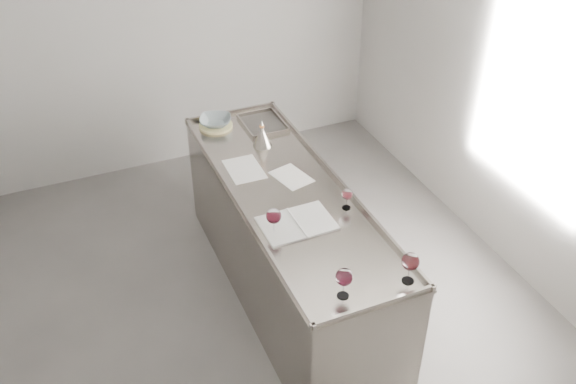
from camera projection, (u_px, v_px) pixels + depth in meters
name	position (u px, v px, depth m)	size (l,w,h in m)	color
room_shell	(229.00, 173.00, 3.69)	(4.54, 5.04, 2.84)	#575452
counter	(288.00, 244.00, 4.61)	(0.77, 2.42, 0.97)	gray
wine_glass_left	(274.00, 217.00, 3.89)	(0.09, 0.09, 0.19)	white
wine_glass_middle	(344.00, 278.00, 3.44)	(0.10, 0.10, 0.19)	white
wine_glass_right	(410.00, 262.00, 3.54)	(0.10, 0.10, 0.20)	white
wine_glass_small	(347.00, 195.00, 4.13)	(0.07, 0.07, 0.15)	white
notebook	(297.00, 223.00, 4.04)	(0.46, 0.32, 0.02)	white
loose_paper_top	(291.00, 177.00, 4.48)	(0.20, 0.29, 0.00)	white
loose_paper_under	(244.00, 169.00, 4.55)	(0.24, 0.34, 0.00)	silver
trivet	(216.00, 126.00, 5.05)	(0.27, 0.27, 0.02)	beige
ceramic_bowl	(216.00, 121.00, 5.03)	(0.25, 0.25, 0.06)	gray
wine_funnel	(262.00, 138.00, 4.79)	(0.15, 0.15, 0.22)	#A29B91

